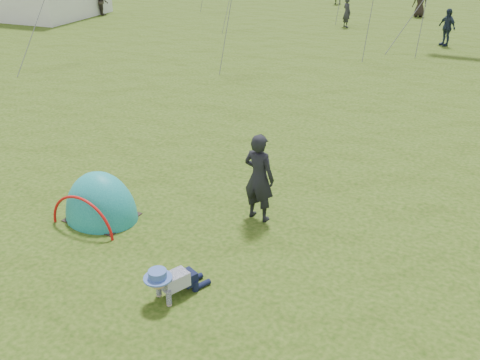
% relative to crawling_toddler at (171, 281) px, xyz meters
% --- Properties ---
extents(ground, '(140.00, 140.00, 0.00)m').
position_rel_crawling_toddler_xyz_m(ground, '(0.07, 0.26, -0.32)').
color(ground, '#1B3A09').
extents(crawling_toddler, '(0.87, 0.99, 0.63)m').
position_rel_crawling_toddler_xyz_m(crawling_toddler, '(0.00, 0.00, 0.00)').
color(crawling_toddler, black).
rests_on(crawling_toddler, ground).
extents(popup_tent, '(1.58, 1.31, 2.01)m').
position_rel_crawling_toddler_xyz_m(popup_tent, '(-2.66, 1.51, -0.32)').
color(popup_tent, '#117179').
rests_on(popup_tent, ground).
extents(standing_adult, '(0.73, 0.53, 1.83)m').
position_rel_crawling_toddler_xyz_m(standing_adult, '(0.21, 2.91, 0.60)').
color(standing_adult, black).
rests_on(standing_adult, ground).
extents(crowd_person_0, '(0.68, 0.66, 1.58)m').
position_rel_crawling_toddler_xyz_m(crowd_person_0, '(-4.02, 23.93, 0.47)').
color(crowd_person_0, '#29292E').
rests_on(crowd_person_0, ground).
extents(crowd_person_4, '(1.02, 0.90, 1.75)m').
position_rel_crawling_toddler_xyz_m(crowd_person_4, '(-1.00, 29.15, 0.56)').
color(crowd_person_4, black).
rests_on(crowd_person_4, ground).
extents(crowd_person_8, '(1.03, 0.96, 1.70)m').
position_rel_crawling_toddler_xyz_m(crowd_person_8, '(1.47, 21.48, 0.53)').
color(crowd_person_8, '#232F44').
rests_on(crowd_person_8, ground).
extents(crowd_person_13, '(0.98, 0.96, 1.59)m').
position_rel_crawling_toddler_xyz_m(crowd_person_13, '(-18.62, 21.26, 0.48)').
color(crowd_person_13, '#322B25').
rests_on(crowd_person_13, ground).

